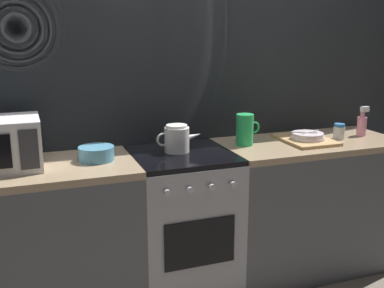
{
  "coord_description": "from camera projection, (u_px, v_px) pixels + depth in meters",
  "views": [
    {
      "loc": [
        -0.87,
        -2.54,
        1.63
      ],
      "look_at": [
        0.06,
        0.0,
        0.95
      ],
      "focal_mm": 43.48,
      "sensor_mm": 36.0,
      "label": 1
    }
  ],
  "objects": [
    {
      "name": "ground_plane",
      "position": [
        183.0,
        287.0,
        3.0
      ],
      "size": [
        8.0,
        8.0,
        0.0
      ],
      "primitive_type": "plane",
      "color": "#6B6054"
    },
    {
      "name": "back_wall",
      "position": [
        166.0,
        96.0,
        3.0
      ],
      "size": [
        3.6,
        0.05,
        2.4
      ],
      "color": "gray",
      "rests_on": "ground_plane"
    },
    {
      "name": "counter_left",
      "position": [
        30.0,
        245.0,
        2.59
      ],
      "size": [
        1.2,
        0.6,
        0.9
      ],
      "color": "#515459",
      "rests_on": "ground_plane"
    },
    {
      "name": "stove_unit",
      "position": [
        182.0,
        223.0,
        2.89
      ],
      "size": [
        0.6,
        0.63,
        0.9
      ],
      "color": "#9E9EA3",
      "rests_on": "ground_plane"
    },
    {
      "name": "counter_right",
      "position": [
        306.0,
        204.0,
        3.19
      ],
      "size": [
        1.2,
        0.6,
        0.9
      ],
      "color": "#515459",
      "rests_on": "ground_plane"
    },
    {
      "name": "kettle",
      "position": [
        177.0,
        139.0,
        2.79
      ],
      "size": [
        0.28,
        0.15,
        0.17
      ],
      "color": "white",
      "rests_on": "stove_unit"
    },
    {
      "name": "mixing_bowl",
      "position": [
        96.0,
        153.0,
        2.62
      ],
      "size": [
        0.2,
        0.2,
        0.08
      ],
      "primitive_type": "cylinder",
      "color": "teal",
      "rests_on": "counter_left"
    },
    {
      "name": "pitcher",
      "position": [
        245.0,
        130.0,
        2.95
      ],
      "size": [
        0.16,
        0.11,
        0.2
      ],
      "color": "green",
      "rests_on": "counter_right"
    },
    {
      "name": "dish_pile",
      "position": [
        306.0,
        138.0,
        3.05
      ],
      "size": [
        0.3,
        0.4,
        0.07
      ],
      "color": "tan",
      "rests_on": "counter_right"
    },
    {
      "name": "spice_jar",
      "position": [
        339.0,
        132.0,
        3.12
      ],
      "size": [
        0.08,
        0.08,
        0.1
      ],
      "color": "silver",
      "rests_on": "counter_right"
    },
    {
      "name": "spray_bottle",
      "position": [
        362.0,
        124.0,
        3.21
      ],
      "size": [
        0.08,
        0.06,
        0.2
      ],
      "color": "pink",
      "rests_on": "counter_right"
    }
  ]
}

